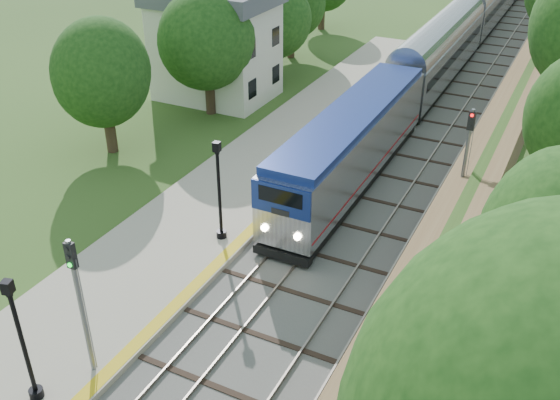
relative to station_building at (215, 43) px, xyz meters
The scene contains 9 objects.
trackbed 34.24m from the station_building, 61.93° to the left, with size 9.50×170.00×0.28m.
platform 16.99m from the station_building, 57.86° to the right, with size 6.40×68.00×0.38m, color #A99D88.
yellow_stripe 18.58m from the station_building, 50.24° to the right, with size 0.55×68.00×0.01m, color gold.
station_building is the anchor object (origin of this frame).
trees_behind_platform 9.76m from the station_building, 73.13° to the right, with size 7.82×53.32×7.21m.
lamppost_mid 30.13m from the station_building, 70.08° to the right, with size 0.48×0.48×4.88m.
lamppost_far 20.17m from the station_building, 57.84° to the right, with size 0.49×0.49×4.95m.
signal_platform 28.67m from the station_building, 67.22° to the right, with size 0.32×0.26×5.50m.
signal_farside 22.43m from the station_building, 25.75° to the right, with size 0.32×0.26×5.86m.
Camera 1 is at (10.37, -7.99, 16.70)m, focal length 40.00 mm.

